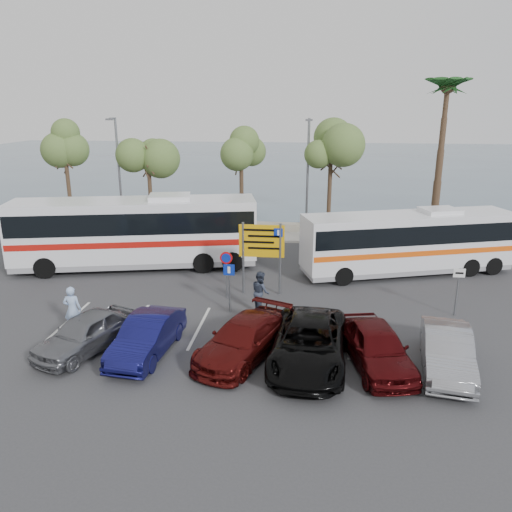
# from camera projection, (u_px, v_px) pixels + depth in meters

# --- Properties ---
(ground) EXTENTS (120.00, 120.00, 0.00)m
(ground) POSITION_uv_depth(u_px,v_px,m) (231.00, 319.00, 21.82)
(ground) COLOR #363739
(ground) RESTS_ON ground
(kerb_strip) EXTENTS (44.00, 2.40, 0.15)m
(kerb_strip) POSITION_uv_depth(u_px,v_px,m) (263.00, 236.00, 35.11)
(kerb_strip) COLOR gray
(kerb_strip) RESTS_ON ground
(seawall) EXTENTS (48.00, 0.80, 0.60)m
(seawall) POSITION_uv_depth(u_px,v_px,m) (266.00, 227.00, 36.94)
(seawall) COLOR gray
(seawall) RESTS_ON ground
(sea) EXTENTS (140.00, 140.00, 0.00)m
(sea) POSITION_uv_depth(u_px,v_px,m) (292.00, 163.00, 78.84)
(sea) COLOR #43586C
(sea) RESTS_ON ground
(tree_far_left) EXTENTS (3.20, 3.20, 7.60)m
(tree_far_left) POSITION_uv_depth(u_px,v_px,m) (64.00, 144.00, 34.79)
(tree_far_left) COLOR #382619
(tree_far_left) RESTS_ON kerb_strip
(tree_left) EXTENTS (3.20, 3.20, 7.20)m
(tree_left) POSITION_uv_depth(u_px,v_px,m) (148.00, 150.00, 34.24)
(tree_left) COLOR #382619
(tree_left) RESTS_ON kerb_strip
(tree_mid) EXTENTS (3.20, 3.20, 8.00)m
(tree_mid) POSITION_uv_depth(u_px,v_px,m) (241.00, 141.00, 33.35)
(tree_mid) COLOR #382619
(tree_mid) RESTS_ON kerb_strip
(tree_right) EXTENTS (3.20, 3.20, 7.40)m
(tree_right) POSITION_uv_depth(u_px,v_px,m) (331.00, 149.00, 32.84)
(tree_right) COLOR #382619
(tree_right) RESTS_ON kerb_strip
(palm_tree) EXTENTS (4.80, 4.80, 11.20)m
(palm_tree) POSITION_uv_depth(u_px,v_px,m) (447.00, 90.00, 31.01)
(palm_tree) COLOR #382619
(palm_tree) RESTS_ON kerb_strip
(street_lamp_left) EXTENTS (0.45, 1.15, 8.01)m
(street_lamp_left) POSITION_uv_depth(u_px,v_px,m) (119.00, 171.00, 34.40)
(street_lamp_left) COLOR slate
(street_lamp_left) RESTS_ON kerb_strip
(street_lamp_right) EXTENTS (0.45, 1.15, 8.01)m
(street_lamp_right) POSITION_uv_depth(u_px,v_px,m) (308.00, 174.00, 33.01)
(street_lamp_right) COLOR slate
(street_lamp_right) RESTS_ON kerb_strip
(direction_sign) EXTENTS (2.20, 0.12, 3.60)m
(direction_sign) POSITION_uv_depth(u_px,v_px,m) (262.00, 246.00, 24.04)
(direction_sign) COLOR slate
(direction_sign) RESTS_ON ground
(sign_no_stop) EXTENTS (0.60, 0.08, 2.35)m
(sign_no_stop) POSITION_uv_depth(u_px,v_px,m) (226.00, 267.00, 23.69)
(sign_no_stop) COLOR slate
(sign_no_stop) RESTS_ON ground
(sign_parking) EXTENTS (0.50, 0.07, 2.25)m
(sign_parking) POSITION_uv_depth(u_px,v_px,m) (229.00, 281.00, 22.17)
(sign_parking) COLOR slate
(sign_parking) RESTS_ON ground
(sign_taxi) EXTENTS (0.50, 0.07, 2.20)m
(sign_taxi) POSITION_uv_depth(u_px,v_px,m) (458.00, 285.00, 21.77)
(sign_taxi) COLOR slate
(sign_taxi) RESTS_ON ground
(lane_markings) EXTENTS (12.02, 4.20, 0.01)m
(lane_markings) POSITION_uv_depth(u_px,v_px,m) (201.00, 327.00, 20.99)
(lane_markings) COLOR silver
(lane_markings) RESTS_ON ground
(coach_bus_left) EXTENTS (13.76, 5.71, 4.19)m
(coach_bus_left) POSITION_uv_depth(u_px,v_px,m) (136.00, 235.00, 28.13)
(coach_bus_left) COLOR white
(coach_bus_left) RESTS_ON ground
(coach_bus_right) EXTENTS (11.76, 5.85, 3.60)m
(coach_bus_right) POSITION_uv_depth(u_px,v_px,m) (407.00, 244.00, 27.21)
(coach_bus_right) COLOR white
(coach_bus_right) RESTS_ON ground
(car_silver_a) EXTENTS (3.21, 4.65, 1.47)m
(car_silver_a) POSITION_uv_depth(u_px,v_px,m) (86.00, 333.00, 18.82)
(car_silver_a) COLOR slate
(car_silver_a) RESTS_ON ground
(car_blue) EXTENTS (1.95, 4.54, 1.46)m
(car_blue) POSITION_uv_depth(u_px,v_px,m) (147.00, 336.00, 18.56)
(car_blue) COLOR #0F1049
(car_blue) RESTS_ON ground
(car_maroon) EXTENTS (3.77, 5.37, 1.44)m
(car_maroon) POSITION_uv_depth(u_px,v_px,m) (243.00, 339.00, 18.35)
(car_maroon) COLOR #4F0E0D
(car_maroon) RESTS_ON ground
(car_red) EXTENTS (2.76, 4.88, 1.57)m
(car_red) POSITION_uv_depth(u_px,v_px,m) (377.00, 347.00, 17.64)
(car_red) COLOR #460A0B
(car_red) RESTS_ON ground
(suv_black) EXTENTS (2.94, 5.79, 1.57)m
(suv_black) POSITION_uv_depth(u_px,v_px,m) (309.00, 343.00, 17.90)
(suv_black) COLOR black
(suv_black) RESTS_ON ground
(car_silver_b) EXTENTS (2.25, 4.75, 1.50)m
(car_silver_b) POSITION_uv_depth(u_px,v_px,m) (447.00, 351.00, 17.40)
(car_silver_b) COLOR gray
(car_silver_b) RESTS_ON ground
(pedestrian_near) EXTENTS (0.77, 0.55, 1.99)m
(pedestrian_near) POSITION_uv_depth(u_px,v_px,m) (72.00, 310.00, 20.30)
(pedestrian_near) COLOR #9BB6E2
(pedestrian_near) RESTS_ON ground
(pedestrian_far) EXTENTS (1.06, 1.15, 1.90)m
(pedestrian_far) POSITION_uv_depth(u_px,v_px,m) (261.00, 292.00, 22.37)
(pedestrian_far) COLOR #323A4B
(pedestrian_far) RESTS_ON ground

